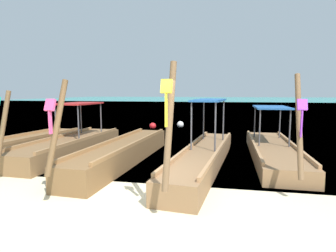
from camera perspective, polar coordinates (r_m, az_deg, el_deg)
ground at (r=6.29m, az=-5.60°, el=-14.54°), size 120.00×120.00×0.00m
sea_water at (r=66.73m, az=9.71°, el=4.83°), size 120.00×120.00×0.00m
longtail_boat_blue_ribbon at (r=12.63m, az=-25.80°, el=-2.97°), size 1.67×5.64×2.67m
longtail_boat_turquoise_ribbon at (r=11.01m, az=-19.06°, el=-3.67°), size 1.54×6.21×2.33m
longtail_boat_pink_ribbon at (r=9.37m, az=-8.90°, el=-5.24°), size 1.36×7.08×2.56m
longtail_boat_yellow_ribbon at (r=8.78m, az=7.18°, el=-5.97°), size 1.77×7.38×2.86m
longtail_boat_violet_ribbon at (r=10.43m, az=20.34°, el=-4.55°), size 1.48×7.20×2.71m
mooring_buoy_near at (r=18.10m, az=2.49°, el=0.30°), size 0.43×0.43×0.43m
mooring_buoy_far at (r=17.40m, az=-3.09°, el=-0.00°), size 0.41×0.41×0.41m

